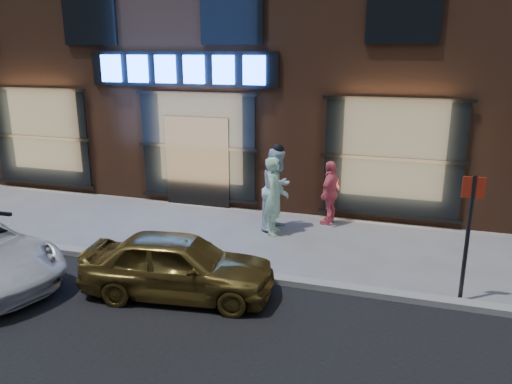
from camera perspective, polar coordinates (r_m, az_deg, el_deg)
ground at (r=10.48m, az=-15.24°, el=-7.57°), size 90.00×90.00×0.00m
curb at (r=10.45m, az=-15.27°, el=-7.26°), size 60.00×0.25×0.12m
storefront_building at (r=16.91m, az=-1.22°, el=19.58°), size 30.20×8.28×10.30m
man_bowtie at (r=11.28m, az=2.11°, el=-0.46°), size 0.46×0.67×1.79m
man_cap at (r=11.58m, az=2.49°, el=0.34°), size 0.95×1.09×1.93m
passerby at (r=12.09m, az=8.48°, el=-0.07°), size 0.60×0.98×1.56m
gold_sedan at (r=8.66m, az=-8.89°, el=-8.24°), size 3.42×1.74×1.12m
sign_post at (r=8.79m, az=23.13°, el=-3.72°), size 0.35×0.07×2.18m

